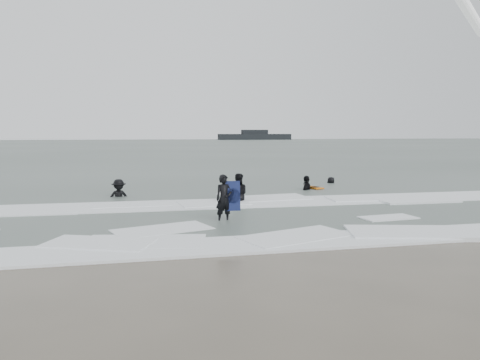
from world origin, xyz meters
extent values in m
plane|color=brown|center=(0.00, 0.00, 0.00)|extent=(320.00, 320.00, 0.00)
plane|color=#47544C|center=(0.00, 80.00, 0.06)|extent=(320.00, 320.00, 0.00)
imported|color=black|center=(-1.03, 2.55, 0.00)|extent=(0.63, 0.48, 1.57)
imported|color=black|center=(0.23, 6.52, 0.00)|extent=(0.94, 0.78, 1.76)
imported|color=black|center=(-4.61, 8.93, 0.00)|extent=(1.18, 0.82, 1.68)
imported|color=black|center=(4.36, 9.72, 0.00)|extent=(1.03, 1.17, 1.90)
imported|color=black|center=(6.69, 12.21, 0.00)|extent=(0.90, 0.86, 1.54)
cube|color=white|center=(0.00, -0.60, 0.03)|extent=(30.03, 2.32, 0.07)
cube|color=white|center=(0.00, 6.00, 0.04)|extent=(30.00, 2.60, 0.09)
cube|color=black|center=(35.43, 149.03, 1.07)|extent=(25.69, 4.59, 2.02)
cube|color=black|center=(35.43, 149.03, 2.81)|extent=(9.17, 2.75, 1.47)
camera|label=1|loc=(-3.57, -12.04, 2.91)|focal=35.00mm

